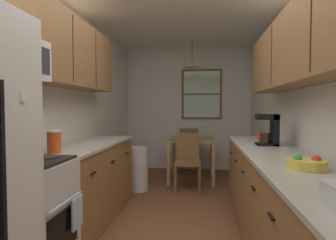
{
  "coord_description": "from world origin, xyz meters",
  "views": [
    {
      "loc": [
        0.31,
        -2.27,
        1.3
      ],
      "look_at": [
        -0.14,
        1.35,
        1.14
      ],
      "focal_mm": 29.64,
      "sensor_mm": 36.0,
      "label": 1
    }
  ],
  "objects_px": {
    "stove_range": "(22,222)",
    "dining_chair_far": "(189,147)",
    "dining_table": "(192,146)",
    "storage_canister": "(54,142)",
    "dining_chair_near": "(188,159)",
    "trash_bin": "(138,169)",
    "fruit_bowl": "(307,163)",
    "mug_by_coffeemaker": "(260,137)",
    "microwave_over_range": "(4,56)",
    "coffee_maker": "(270,129)"
  },
  "relations": [
    {
      "from": "stove_range",
      "to": "dining_chair_far",
      "type": "height_order",
      "value": "stove_range"
    },
    {
      "from": "dining_table",
      "to": "dining_chair_far",
      "type": "distance_m",
      "value": 0.65
    },
    {
      "from": "storage_canister",
      "to": "dining_chair_near",
      "type": "bearing_deg",
      "value": 62.07
    },
    {
      "from": "trash_bin",
      "to": "fruit_bowl",
      "type": "xyz_separation_m",
      "value": [
        1.69,
        -2.34,
        0.6
      ]
    },
    {
      "from": "trash_bin",
      "to": "mug_by_coffeemaker",
      "type": "xyz_separation_m",
      "value": [
        1.72,
        -0.72,
        0.6
      ]
    },
    {
      "from": "microwave_over_range",
      "to": "trash_bin",
      "type": "distance_m",
      "value": 2.79
    },
    {
      "from": "microwave_over_range",
      "to": "mug_by_coffeemaker",
      "type": "xyz_separation_m",
      "value": [
        2.13,
        1.69,
        -0.73
      ]
    },
    {
      "from": "dining_chair_near",
      "to": "storage_canister",
      "type": "bearing_deg",
      "value": -117.93
    },
    {
      "from": "stove_range",
      "to": "coffee_maker",
      "type": "bearing_deg",
      "value": 31.52
    },
    {
      "from": "microwave_over_range",
      "to": "storage_canister",
      "type": "distance_m",
      "value": 0.82
    },
    {
      "from": "dining_table",
      "to": "mug_by_coffeemaker",
      "type": "relative_size",
      "value": 7.41
    },
    {
      "from": "microwave_over_range",
      "to": "dining_chair_near",
      "type": "bearing_deg",
      "value": 64.62
    },
    {
      "from": "dining_table",
      "to": "dining_chair_near",
      "type": "xyz_separation_m",
      "value": [
        -0.04,
        -0.64,
        -0.12
      ]
    },
    {
      "from": "coffee_maker",
      "to": "fruit_bowl",
      "type": "xyz_separation_m",
      "value": [
        -0.04,
        -1.17,
        -0.14
      ]
    },
    {
      "from": "trash_bin",
      "to": "storage_canister",
      "type": "height_order",
      "value": "storage_canister"
    },
    {
      "from": "dining_chair_far",
      "to": "trash_bin",
      "type": "distance_m",
      "value": 1.56
    },
    {
      "from": "stove_range",
      "to": "storage_canister",
      "type": "relative_size",
      "value": 5.4
    },
    {
      "from": "microwave_over_range",
      "to": "coffee_maker",
      "type": "height_order",
      "value": "microwave_over_range"
    },
    {
      "from": "storage_canister",
      "to": "microwave_over_range",
      "type": "bearing_deg",
      "value": -103.01
    },
    {
      "from": "trash_bin",
      "to": "coffee_maker",
      "type": "height_order",
      "value": "coffee_maker"
    },
    {
      "from": "dining_table",
      "to": "coffee_maker",
      "type": "xyz_separation_m",
      "value": [
        0.91,
        -1.9,
        0.45
      ]
    },
    {
      "from": "microwave_over_range",
      "to": "dining_chair_near",
      "type": "xyz_separation_m",
      "value": [
        1.19,
        2.51,
        -1.17
      ]
    },
    {
      "from": "dining_chair_far",
      "to": "trash_bin",
      "type": "bearing_deg",
      "value": -118.25
    },
    {
      "from": "stove_range",
      "to": "fruit_bowl",
      "type": "distance_m",
      "value": 2.04
    },
    {
      "from": "stove_range",
      "to": "dining_chair_near",
      "type": "height_order",
      "value": "stove_range"
    },
    {
      "from": "dining_chair_near",
      "to": "fruit_bowl",
      "type": "bearing_deg",
      "value": -69.46
    },
    {
      "from": "dining_table",
      "to": "mug_by_coffeemaker",
      "type": "height_order",
      "value": "mug_by_coffeemaker"
    },
    {
      "from": "dining_table",
      "to": "dining_chair_far",
      "type": "xyz_separation_m",
      "value": [
        -0.09,
        0.64,
        -0.12
      ]
    },
    {
      "from": "mug_by_coffeemaker",
      "to": "dining_table",
      "type": "bearing_deg",
      "value": 121.73
    },
    {
      "from": "stove_range",
      "to": "coffee_maker",
      "type": "relative_size",
      "value": 3.27
    },
    {
      "from": "fruit_bowl",
      "to": "dining_table",
      "type": "bearing_deg",
      "value": 105.86
    },
    {
      "from": "stove_range",
      "to": "trash_bin",
      "type": "relative_size",
      "value": 1.62
    },
    {
      "from": "coffee_maker",
      "to": "storage_canister",
      "type": "bearing_deg",
      "value": -159.11
    },
    {
      "from": "mug_by_coffeemaker",
      "to": "coffee_maker",
      "type": "bearing_deg",
      "value": -88.78
    },
    {
      "from": "dining_table",
      "to": "fruit_bowl",
      "type": "distance_m",
      "value": 3.21
    },
    {
      "from": "dining_table",
      "to": "dining_chair_near",
      "type": "distance_m",
      "value": 0.65
    },
    {
      "from": "trash_bin",
      "to": "fruit_bowl",
      "type": "bearing_deg",
      "value": -54.09
    },
    {
      "from": "microwave_over_range",
      "to": "fruit_bowl",
      "type": "xyz_separation_m",
      "value": [
        2.1,
        0.07,
        -0.74
      ]
    },
    {
      "from": "coffee_maker",
      "to": "stove_range",
      "type": "bearing_deg",
      "value": -148.48
    },
    {
      "from": "microwave_over_range",
      "to": "storage_canister",
      "type": "xyz_separation_m",
      "value": [
        0.11,
        0.47,
        -0.67
      ]
    },
    {
      "from": "storage_canister",
      "to": "dining_chair_far",
      "type": "bearing_deg",
      "value": 72.66
    },
    {
      "from": "stove_range",
      "to": "storage_canister",
      "type": "bearing_deg",
      "value": 90.68
    },
    {
      "from": "dining_chair_near",
      "to": "storage_canister",
      "type": "relative_size",
      "value": 4.42
    },
    {
      "from": "microwave_over_range",
      "to": "dining_table",
      "type": "xyz_separation_m",
      "value": [
        1.23,
        3.14,
        -1.05
      ]
    },
    {
      "from": "dining_chair_far",
      "to": "storage_canister",
      "type": "distance_m",
      "value": 3.51
    },
    {
      "from": "dining_chair_near",
      "to": "mug_by_coffeemaker",
      "type": "relative_size",
      "value": 7.78
    },
    {
      "from": "stove_range",
      "to": "coffee_maker",
      "type": "distance_m",
      "value": 2.45
    },
    {
      "from": "dining_chair_far",
      "to": "coffee_maker",
      "type": "relative_size",
      "value": 2.67
    },
    {
      "from": "stove_range",
      "to": "trash_bin",
      "type": "height_order",
      "value": "stove_range"
    },
    {
      "from": "dining_chair_far",
      "to": "coffee_maker",
      "type": "height_order",
      "value": "coffee_maker"
    }
  ]
}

